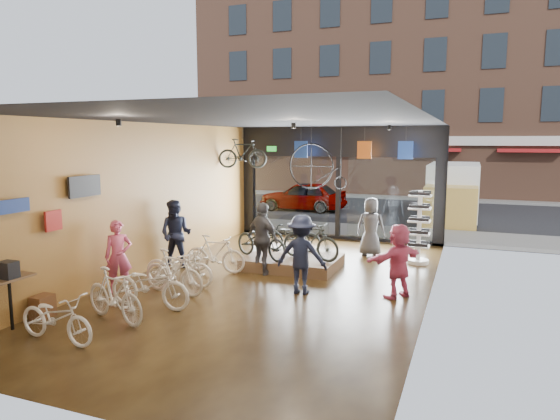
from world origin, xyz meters
The scene contains 36 objects.
ground_plane centered at (0.00, 0.00, -0.02)m, with size 7.00×12.00×0.04m, color black.
ceiling centered at (0.00, 0.00, 3.82)m, with size 7.00×12.00×0.04m, color black.
wall_left centered at (-3.52, 0.00, 1.90)m, with size 0.04×12.00×3.80m, color #A8843A.
wall_right centered at (3.52, 0.00, 1.90)m, with size 0.04×12.00×3.80m, color beige.
wall_back centered at (0.00, -6.02, 1.90)m, with size 7.00×0.04×3.80m, color beige.
storefront centered at (0.00, 6.00, 1.90)m, with size 7.00×0.26×3.80m, color black, non-canonical shape.
exit_sign centered at (-2.40, 5.88, 3.05)m, with size 0.35×0.06×0.18m, color #198C26.
street_road centered at (0.00, 15.00, -0.01)m, with size 30.00×18.00×0.02m, color black.
sidewalk_near centered at (0.00, 7.20, 0.06)m, with size 30.00×2.40×0.12m, color slate.
sidewalk_far centered at (0.00, 19.00, 0.06)m, with size 30.00×2.00×0.12m, color slate.
opposite_building centered at (0.00, 21.50, 7.00)m, with size 26.00×5.00×14.00m, color brown.
street_car centered at (-3.28, 12.00, 0.70)m, with size 1.65×4.09×1.39m, color gray.
box_truck centered at (3.52, 11.00, 1.18)m, with size 2.00×5.99×2.36m, color silver, non-canonical shape.
floor_bike_0 centered at (-2.14, -4.38, 0.42)m, with size 0.56×1.61×0.85m, color beige.
floor_bike_1 centered at (-1.87, -3.24, 0.50)m, with size 0.47×1.67×1.00m, color beige.
floor_bike_2 centered at (-1.72, -2.36, 0.47)m, with size 0.63×1.80×0.95m, color beige.
floor_bike_3 centered at (-1.78, -1.41, 0.49)m, with size 0.46×1.64×0.98m, color beige.
floor_bike_4 centered at (-2.01, -0.83, 0.46)m, with size 0.61×1.74×0.91m, color beige.
floor_bike_5 centered at (-1.79, 0.51, 0.48)m, with size 0.45×1.61×0.97m, color beige.
display_platform centered at (-0.10, 1.66, 0.15)m, with size 2.40×1.80×0.30m, color brown.
display_bike_left centered at (-0.80, 1.19, 0.77)m, with size 0.62×1.78×0.94m, color #212725.
display_bike_mid centered at (0.43, 1.52, 0.80)m, with size 0.47×1.68×1.01m, color #212725.
display_bike_right centered at (-0.33, 2.27, 0.72)m, with size 0.56×1.61×0.84m, color #212725.
customer_0 centered at (-3.00, -1.72, 0.81)m, with size 0.59×0.39×1.62m, color #CC4C72.
customer_1 centered at (-2.98, 0.57, 0.90)m, with size 0.88×0.68×1.81m, color #161C33.
customer_2 centered at (-0.59, 0.79, 0.91)m, with size 1.07×0.45×1.83m, color #3F3F44.
customer_3 centered at (0.82, -0.34, 0.87)m, with size 1.13×0.65×1.74m, color #161C33.
customer_4 centered at (1.55, 3.79, 0.86)m, with size 0.84×0.55×1.72m, color #3F3F44.
customer_5 centered at (2.85, 0.13, 0.80)m, with size 1.49×0.47×1.61m, color #CC4C72.
sunglasses_rack centered at (2.95, 3.37, 1.01)m, with size 0.59×0.49×2.01m, color white, non-canonical shape.
wall_merch centered at (-3.38, -3.50, 1.30)m, with size 0.40×2.40×2.60m, color navy, non-canonical shape.
penny_farthing centered at (-0.18, 4.40, 2.50)m, with size 1.79×0.06×1.43m, color black, non-canonical shape.
hung_bike centered at (-2.74, 4.20, 2.93)m, with size 0.45×1.58×0.95m, color #212725.
jersey_left centered at (-1.09, 5.20, 3.05)m, with size 0.45×0.03×0.55m, color #1E3F99.
jersey_mid centered at (1.02, 5.20, 3.05)m, with size 0.45×0.03×0.55m, color #CC5919.
jersey_right centered at (2.29, 5.20, 3.05)m, with size 0.45×0.03×0.55m, color #1E3F99.
Camera 1 is at (4.23, -10.49, 3.38)m, focal length 32.00 mm.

